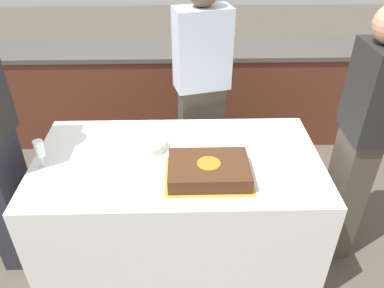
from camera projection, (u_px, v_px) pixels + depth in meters
ground_plane at (180, 246)px, 2.67m from camera, size 14.00×14.00×0.00m
back_counter at (179, 93)px, 3.69m from camera, size 4.40×0.58×0.92m
dining_table at (179, 206)px, 2.45m from camera, size 1.72×0.92×0.77m
cake at (209, 170)px, 2.07m from camera, size 0.49×0.36×0.09m
plate_stack at (147, 145)px, 2.31m from camera, size 0.24×0.24×0.05m
wine_glass at (39, 149)px, 2.11m from camera, size 0.06×0.06×0.17m
side_plate_near_cake at (204, 144)px, 2.36m from camera, size 0.20×0.20×0.00m
person_cutting_cake at (202, 91)px, 2.74m from camera, size 0.42×0.29×1.70m
person_seated_right at (360, 141)px, 2.20m from camera, size 0.21×0.32×1.67m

